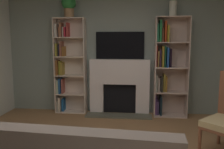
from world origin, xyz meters
name	(u,v)px	position (x,y,z in m)	size (l,w,h in m)	color
wall_back_accent	(120,48)	(0.00, 2.67, 1.36)	(4.91, 0.06, 2.73)	gray
fireplace	(120,85)	(0.00, 2.54, 0.60)	(1.34, 0.49, 1.14)	white
tv	(120,46)	(0.00, 2.61, 1.42)	(1.00, 0.06, 0.56)	black
bookshelf_left	(67,65)	(-1.11, 2.55, 1.01)	(0.65, 0.26, 1.99)	beige
bookshelf_right	(167,66)	(0.96, 2.52, 1.02)	(0.65, 0.34, 1.99)	beige
potted_plant	(69,5)	(-1.04, 2.49, 2.24)	(0.29, 0.29, 0.44)	#9E7650
vase_with_flowers	(173,8)	(1.03, 2.49, 2.15)	(0.15, 0.15, 0.48)	silver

